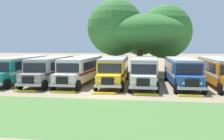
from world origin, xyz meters
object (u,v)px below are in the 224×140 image
parked_bus_slot_2 (81,69)px  parked_bus_slot_3 (114,69)px  broad_shade_tree (140,31)px  parked_bus_slot_6 (219,70)px  parked_bus_slot_0 (20,68)px  parked_bus_slot_1 (51,68)px  parked_bus_slot_4 (145,70)px  parked_bus_slot_5 (181,70)px

parked_bus_slot_2 → parked_bus_slot_3: same height
parked_bus_slot_3 → broad_shade_tree: size_ratio=0.72×
parked_bus_slot_6 → broad_shade_tree: bearing=-140.9°
parked_bus_slot_0 → parked_bus_slot_6: size_ratio=1.00×
parked_bus_slot_0 → broad_shade_tree: (13.24, 10.53, 4.60)m
parked_bus_slot_2 → broad_shade_tree: broad_shade_tree is taller
parked_bus_slot_0 → parked_bus_slot_2: same height
parked_bus_slot_3 → parked_bus_slot_1: bearing=-89.3°
parked_bus_slot_6 → broad_shade_tree: (-8.43, 10.34, 4.60)m
parked_bus_slot_2 → parked_bus_slot_6: size_ratio=1.00×
parked_bus_slot_2 → parked_bus_slot_6: (14.50, 0.08, 0.00)m
parked_bus_slot_4 → parked_bus_slot_6: size_ratio=1.00×
parked_bus_slot_4 → parked_bus_slot_5: (3.74, 0.22, 0.00)m
broad_shade_tree → parked_bus_slot_3: bearing=-103.2°
parked_bus_slot_5 → parked_bus_slot_3: bearing=-92.4°
parked_bus_slot_1 → broad_shade_tree: (9.52, 10.63, 4.60)m
parked_bus_slot_0 → broad_shade_tree: size_ratio=0.72×
parked_bus_slot_1 → parked_bus_slot_4: bearing=88.4°
parked_bus_slot_4 → broad_shade_tree: bearing=-174.5°
parked_bus_slot_2 → broad_shade_tree: bearing=151.6°
parked_bus_slot_4 → parked_bus_slot_6: bearing=92.5°
parked_bus_slot_1 → parked_bus_slot_2: size_ratio=1.00×
parked_bus_slot_0 → parked_bus_slot_3: size_ratio=1.00×
parked_bus_slot_2 → parked_bus_slot_4: same height
broad_shade_tree → parked_bus_slot_2: bearing=-120.2°
parked_bus_slot_2 → parked_bus_slot_3: 3.67m
parked_bus_slot_4 → parked_bus_slot_5: same height
parked_bus_slot_6 → broad_shade_tree: 14.11m
parked_bus_slot_1 → parked_bus_slot_4: size_ratio=1.00×
parked_bus_slot_2 → parked_bus_slot_3: size_ratio=1.00×
parked_bus_slot_1 → broad_shade_tree: bearing=136.4°
parked_bus_slot_4 → parked_bus_slot_6: (7.53, 0.25, 0.00)m
parked_bus_slot_1 → parked_bus_slot_2: same height
parked_bus_slot_5 → parked_bus_slot_2: bearing=-91.5°
parked_bus_slot_0 → parked_bus_slot_3: 10.83m
parked_bus_slot_2 → parked_bus_slot_5: (10.71, 0.06, 0.00)m
parked_bus_slot_4 → broad_shade_tree: 11.58m
parked_bus_slot_0 → broad_shade_tree: 17.54m
parked_bus_slot_2 → parked_bus_slot_5: same height
parked_bus_slot_3 → parked_bus_slot_4: (3.31, -0.30, 0.00)m
parked_bus_slot_2 → parked_bus_slot_4: size_ratio=1.00×
parked_bus_slot_5 → parked_bus_slot_6: bearing=88.5°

